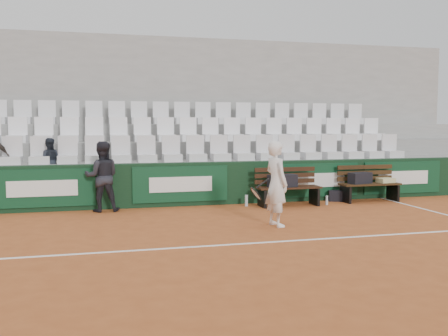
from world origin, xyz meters
TOP-DOWN VIEW (x-y plane):
  - ground at (0.00, 0.00)m, footprint 80.00×80.00m
  - court_baseline at (0.00, 0.00)m, footprint 18.00×0.06m
  - back_barrier at (0.07, 3.99)m, footprint 18.00×0.34m
  - grandstand_tier_front at (0.00, 4.62)m, footprint 18.00×0.95m
  - grandstand_tier_mid at (0.00, 5.58)m, footprint 18.00×0.95m
  - grandstand_tier_back at (0.00, 6.53)m, footprint 18.00×0.95m
  - grandstand_rear_wall at (0.00, 7.15)m, footprint 18.00×0.30m
  - seat_row_front at (0.00, 4.45)m, footprint 11.90×0.44m
  - seat_row_mid at (0.00, 5.40)m, footprint 11.90×0.44m
  - seat_row_back at (0.00, 6.35)m, footprint 11.90×0.44m
  - bench_left at (2.24, 3.31)m, footprint 1.50×0.56m
  - bench_right at (4.42, 3.43)m, footprint 1.50×0.56m
  - sports_bag_left at (2.08, 3.27)m, footprint 0.71×0.43m
  - sports_bag_right at (4.17, 3.46)m, footprint 0.63×0.41m
  - towel at (4.89, 3.48)m, footprint 0.44×0.34m
  - sports_bag_ground at (3.69, 3.68)m, footprint 0.50×0.40m
  - water_bottle_near at (1.28, 3.50)m, footprint 0.07×0.07m
  - water_bottle_far at (3.16, 3.20)m, footprint 0.06×0.06m
  - tennis_player at (1.15, 1.21)m, footprint 0.74×0.65m
  - ball_kid at (-1.96, 3.61)m, footprint 0.76×0.60m
  - spectator_c at (-3.11, 4.50)m, footprint 0.51×0.40m

SIDE VIEW (x-z plane):
  - ground at x=0.00m, z-range 0.00..0.00m
  - court_baseline at x=0.00m, z-range 0.00..0.01m
  - water_bottle_far at x=3.16m, z-range 0.00..0.22m
  - water_bottle_near at x=1.28m, z-range 0.00..0.26m
  - sports_bag_ground at x=3.69m, z-range 0.00..0.27m
  - bench_left at x=2.24m, z-range 0.00..0.45m
  - bench_right at x=4.42m, z-range 0.00..0.45m
  - grandstand_tier_front at x=0.00m, z-range 0.00..1.00m
  - back_barrier at x=0.07m, z-range 0.00..1.00m
  - towel at x=4.89m, z-range 0.45..0.56m
  - sports_bag_right at x=4.17m, z-range 0.45..0.72m
  - sports_bag_left at x=2.08m, z-range 0.45..0.74m
  - grandstand_tier_mid at x=0.00m, z-range 0.00..1.45m
  - ball_kid at x=-1.96m, z-range 0.00..1.53m
  - tennis_player at x=1.15m, z-range 0.00..1.59m
  - grandstand_tier_back at x=0.00m, z-range 0.00..1.90m
  - seat_row_front at x=0.00m, z-range 1.00..1.63m
  - spectator_c at x=-3.11m, z-range 1.00..2.03m
  - seat_row_mid at x=0.00m, z-range 1.45..2.08m
  - grandstand_rear_wall at x=0.00m, z-range 0.00..4.40m
  - seat_row_back at x=0.00m, z-range 1.90..2.53m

